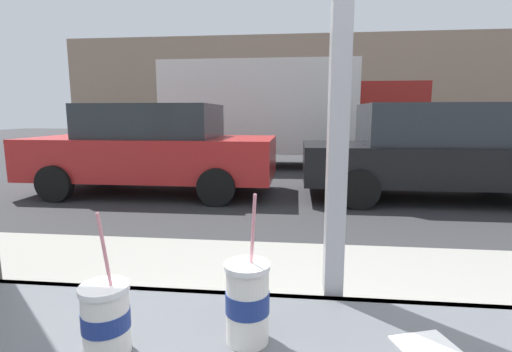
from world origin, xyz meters
The scene contains 9 objects.
ground_plane centered at (0.00, 8.00, 0.00)m, with size 60.00×60.00×0.00m, color #2D2D30.
sidewalk_strip centered at (0.00, 1.60, 0.06)m, with size 16.00×2.80×0.13m, color gray.
building_facade_far centered at (0.00, 21.90, 3.00)m, with size 28.00×1.20×6.01m, color gray.
soda_cup_left centered at (-0.21, -0.18, 1.11)m, with size 0.10×0.10×0.33m.
soda_cup_right centered at (-0.49, -0.26, 1.10)m, with size 0.10×0.10×0.30m.
napkin_wrapper centered at (0.17, -0.16, 1.02)m, with size 0.12×0.09×0.00m, color white.
parked_car_red centered at (-2.85, 6.01, 0.87)m, with size 4.63×2.05×1.70m.
parked_car_black centered at (2.32, 6.01, 0.86)m, with size 4.65×1.98×1.70m.
box_truck centered at (-0.48, 10.15, 1.62)m, with size 7.10×2.44×2.95m.
Camera 1 is at (-0.11, -0.93, 1.51)m, focal length 26.39 mm.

